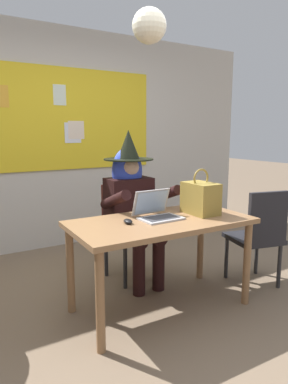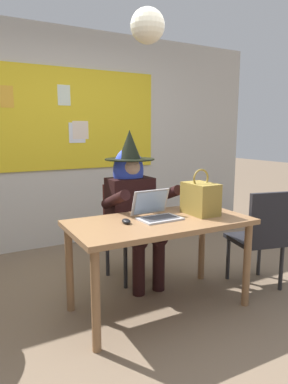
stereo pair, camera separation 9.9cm
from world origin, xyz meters
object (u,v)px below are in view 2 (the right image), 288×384
handbag (200,198)px  chair_at_desk (127,225)px  chair_extra_corner (261,234)px  person_costumed (133,198)px  desk_main (160,231)px  computer_mouse (126,221)px  laptop (156,212)px

handbag → chair_at_desk: bearing=114.3°
chair_extra_corner → handbag: bearing=90.6°
person_costumed → chair_extra_corner: person_costumed is taller
desk_main → handbag: handbag is taller
computer_mouse → handbag: size_ratio=0.28×
laptop → chair_extra_corner: size_ratio=0.37×
desk_main → laptop: (0.00, 0.06, 0.14)m
chair_at_desk → computer_mouse: (-0.34, -0.68, 0.24)m
chair_at_desk → handbag: handbag is taller
chair_at_desk → person_costumed: (0.01, -0.12, 0.28)m
person_costumed → computer_mouse: size_ratio=13.68×
desk_main → laptop: laptop is taller
chair_at_desk → chair_extra_corner: (0.91, -0.85, -0.00)m
computer_mouse → chair_at_desk: bearing=71.8°
chair_at_desk → laptop: bearing=-10.8°
laptop → chair_extra_corner: 1.03m
desk_main → chair_at_desk: (0.07, 0.72, -0.13)m
desk_main → laptop: 0.15m
desk_main → chair_extra_corner: (0.97, -0.14, -0.13)m
person_costumed → computer_mouse: person_costumed is taller
desk_main → person_costumed: (0.07, 0.59, 0.16)m
chair_at_desk → chair_extra_corner: size_ratio=1.01×
computer_mouse → chair_extra_corner: bearing=0.7°
desk_main → computer_mouse: size_ratio=13.71×
computer_mouse → laptop: bearing=14.0°
desk_main → handbag: size_ratio=3.77×
computer_mouse → handbag: handbag is taller
computer_mouse → chair_extra_corner: size_ratio=0.12×
desk_main → computer_mouse: 0.30m
handbag → person_costumed: bearing=118.1°
person_costumed → chair_extra_corner: 1.20m
chair_at_desk → person_costumed: person_costumed is taller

